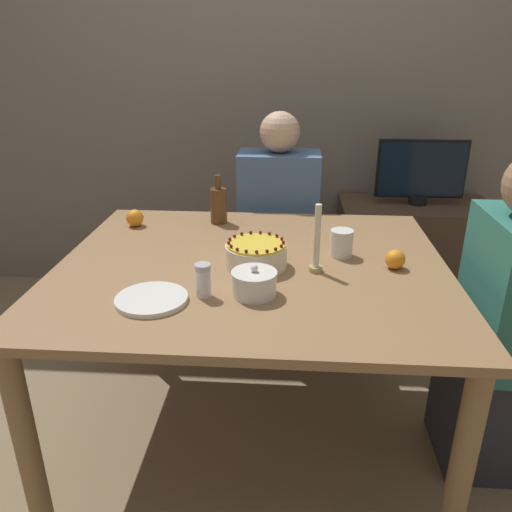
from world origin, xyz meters
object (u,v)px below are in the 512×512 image
candle (317,245)px  tv_monitor (421,171)px  person_man_blue_shirt (278,245)px  bottle (219,205)px  sugar_shaker (203,280)px  cake (256,255)px  person_woman_floral (503,341)px  sugar_bowl (254,283)px

candle → tv_monitor: size_ratio=0.49×
person_man_blue_shirt → bottle: bearing=54.6°
person_man_blue_shirt → tv_monitor: person_man_blue_shirt is taller
sugar_shaker → bottle: (-0.05, 0.71, 0.03)m
cake → person_man_blue_shirt: bearing=86.2°
sugar_shaker → tv_monitor: size_ratio=0.22×
bottle → candle: bearing=-50.5°
bottle → person_woman_floral: person_woman_floral is taller
sugar_shaker → candle: candle is taller
person_man_blue_shirt → person_woman_floral: bearing=133.5°
sugar_bowl → person_woman_floral: (0.87, 0.17, -0.28)m
candle → person_man_blue_shirt: size_ratio=0.20×
sugar_shaker → candle: 0.42m
sugar_bowl → tv_monitor: tv_monitor is taller
bottle → person_man_blue_shirt: (0.25, 0.35, -0.32)m
cake → person_man_blue_shirt: (0.06, 0.82, -0.28)m
tv_monitor → bottle: bearing=-145.8°
person_man_blue_shirt → tv_monitor: size_ratio=2.44×
sugar_shaker → candle: size_ratio=0.45×
cake → candle: size_ratio=0.90×
cake → candle: 0.22m
candle → person_man_blue_shirt: bearing=100.2°
person_woman_floral → tv_monitor: person_woman_floral is taller
sugar_bowl → sugar_shaker: sugar_shaker is taller
candle → bottle: bearing=129.5°
bottle → person_woman_floral: bearing=-25.4°
cake → tv_monitor: size_ratio=0.44×
cake → bottle: bottle is taller
sugar_shaker → person_woman_floral: person_woman_floral is taller
sugar_shaker → person_woman_floral: size_ratio=0.09×
sugar_shaker → bottle: 0.71m
sugar_shaker → tv_monitor: bearing=55.2°
cake → bottle: 0.51m
cake → tv_monitor: 1.43m
person_woman_floral → tv_monitor: (-0.05, 1.21, 0.33)m
sugar_bowl → bottle: (-0.21, 0.68, 0.04)m
sugar_bowl → bottle: size_ratio=0.67×
person_woman_floral → bottle: bearing=64.6°
sugar_bowl → person_woman_floral: person_woman_floral is taller
candle → person_woman_floral: 0.75m
sugar_bowl → person_man_blue_shirt: bearing=87.5°
bottle → tv_monitor: (1.03, 0.70, 0.01)m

